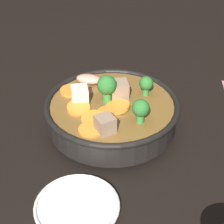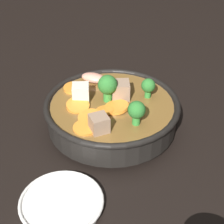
% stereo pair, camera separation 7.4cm
% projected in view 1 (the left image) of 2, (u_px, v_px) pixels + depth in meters
% --- Properties ---
extents(ground_plane, '(3.00, 3.00, 0.00)m').
position_uv_depth(ground_plane, '(112.00, 128.00, 0.77)').
color(ground_plane, black).
extents(stirfry_bowl, '(0.27, 0.27, 0.12)m').
position_uv_depth(stirfry_bowl, '(112.00, 111.00, 0.74)').
color(stirfry_bowl, black).
rests_on(stirfry_bowl, ground_plane).
extents(side_saucer, '(0.14, 0.14, 0.01)m').
position_uv_depth(side_saucer, '(77.00, 207.00, 0.59)').
color(side_saucer, white).
rests_on(side_saucer, ground_plane).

